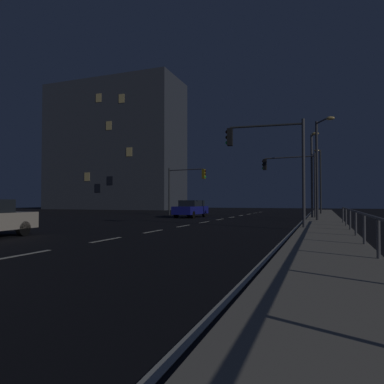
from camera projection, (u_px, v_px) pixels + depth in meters
The scene contains 13 objects.
ground_plane at pixel (186, 225), 21.41m from camera, with size 112.00×112.00×0.00m, color black.
sidewalk_right at pixel (325, 228), 18.64m from camera, with size 2.51×77.00×0.14m, color #9E937F.
lane_markings_center at pixel (204, 222), 24.69m from camera, with size 0.14×50.00×0.01m.
lane_edge_line at pixel (301, 223), 23.84m from camera, with size 0.14×53.00×0.01m.
car_oncoming at pixel (191, 208), 31.98m from camera, with size 2.02×4.48×1.57m.
traffic_light_near_right at pixel (269, 152), 18.58m from camera, with size 4.17×0.58×5.65m.
traffic_light_mid_right at pixel (185, 181), 35.98m from camera, with size 4.35×0.76×4.99m.
traffic_light_far_left at pixel (291, 172), 29.74m from camera, with size 4.49×0.67×5.35m.
street_lamp_far_end at pixel (320, 175), 37.85m from camera, with size 0.75×1.70×6.97m.
street_lamp_mid_block at pixel (319, 159), 24.76m from camera, with size 1.26×2.10×7.12m.
street_lamp_corner at pixel (312, 167), 28.83m from camera, with size 0.69×1.98×6.93m.
barrier_fence at pixel (364, 221), 11.03m from camera, with size 0.09×23.63×0.98m.
building_distant at pixel (115, 147), 65.42m from camera, with size 25.16×10.33×23.34m.
Camera 1 is at (7.81, -2.49, 1.50)m, focal length 32.65 mm.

